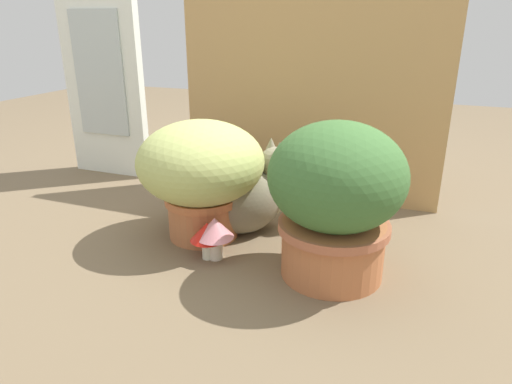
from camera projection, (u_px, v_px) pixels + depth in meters
ground_plane at (238, 245)px, 1.45m from camera, size 6.00×6.00×0.00m
cardboard_backdrop at (309, 84)px, 1.71m from camera, size 1.01×0.03×0.89m
window_panel_white at (104, 83)px, 2.00m from camera, size 0.39×0.05×0.82m
grass_planter at (201, 171)px, 1.44m from camera, size 0.40×0.40×0.38m
leafy_planter at (336, 196)px, 1.21m from camera, size 0.36×0.36×0.43m
cat at (249, 197)px, 1.51m from camera, size 0.34×0.31×0.32m
mushroom_ornament_red at (207, 233)px, 1.34m from camera, size 0.10×0.10×0.12m
mushroom_ornament_pink at (215, 231)px, 1.34m from camera, size 0.11×0.11×0.13m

